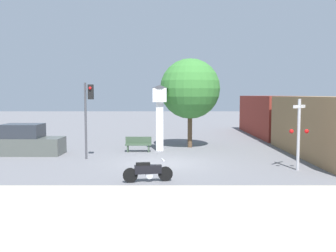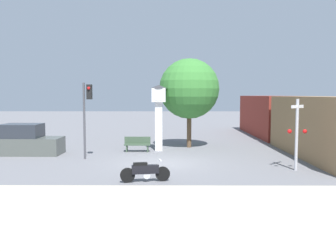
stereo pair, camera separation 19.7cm
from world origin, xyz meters
name	(u,v)px [view 1 (the left image)]	position (x,y,z in m)	size (l,w,h in m)	color
ground_plane	(161,163)	(0.00, 0.00, 0.00)	(120.00, 120.00, 0.00)	slate
sidewalk_strip	(157,212)	(0.00, -8.15, 0.05)	(36.00, 6.00, 0.10)	#B2A893
motorcycle	(146,171)	(-0.52, -4.15, 0.43)	(2.00, 0.59, 0.89)	black
clock_tower	(158,107)	(-0.23, 4.34, 2.73)	(1.02, 1.02, 4.11)	white
freight_train	(288,120)	(8.98, 7.63, 1.70)	(2.80, 22.84, 3.40)	olive
traffic_light	(86,107)	(-4.03, 1.24, 2.86)	(0.50, 0.35, 4.15)	#47474C
railroad_crossing_signal	(297,131)	(6.32, -1.79, 1.82)	(0.90, 0.82, 3.31)	#B7B7BC
street_tree	(188,89)	(1.74, 5.79, 3.89)	(3.96, 3.96, 5.88)	brown
bench	(137,144)	(-1.54, 3.82, 0.49)	(1.60, 0.44, 0.92)	#384C38
parked_car	(23,142)	(-8.07, 2.77, 0.75)	(4.22, 1.85, 1.80)	#4C514C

